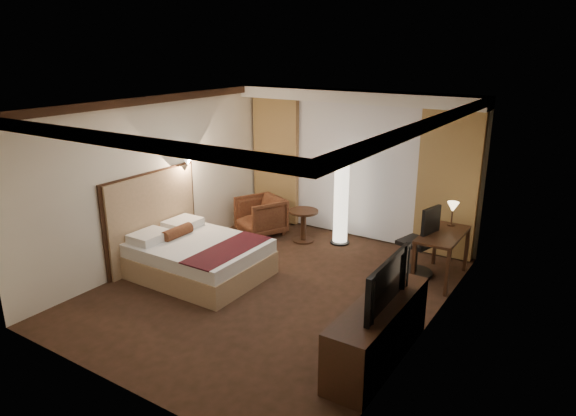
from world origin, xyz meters
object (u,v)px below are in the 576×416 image
Objects in this scene: side_table at (303,226)px; office_chair at (417,240)px; armchair at (261,214)px; dresser at (378,332)px; floor_lamp at (341,200)px; television at (379,275)px; desk at (441,256)px; bed at (200,259)px.

office_chair reaches higher than side_table.
armchair is 4.39m from dresser.
floor_lamp reaches higher than armchair.
floor_lamp is 0.89× the size of dresser.
television reaches higher than dresser.
armchair is at bearing 51.95° from television.
side_table is 2.25m from office_chair.
office_chair is at bearing -172.41° from desk.
television reaches higher than bed.
bed is 3.37m from office_chair.
television reaches higher than armchair.
bed is at bearing -105.43° from side_table.
dresser is at bearing -11.94° from armchair.
office_chair is at bearing 99.84° from dresser.
floor_lamp reaches higher than bed.
desk is at bearing 22.74° from armchair.
bed is 2.05m from armchair.
desk is 0.98× the size of television.
desk is 2.50m from dresser.
office_chair is (2.80, 1.85, 0.30)m from bed.
floor_lamp is 1.42× the size of television.
dresser is at bearing -10.61° from bed.
desk is (3.18, 1.90, 0.09)m from bed.
side_table is (0.59, 2.14, 0.01)m from bed.
television is at bearing -12.18° from armchair.
armchair is 0.89m from side_table.
floor_lamp reaches higher than office_chair.
bed is at bearing -132.06° from office_chair.
dresser is at bearing -46.10° from side_table.
office_chair is 0.63× the size of dresser.
side_table is at bearing 174.78° from desk.
bed is 1.04× the size of dresser.
office_chair is at bearing 8.16° from television.
armchair is at bearing 177.86° from desk.
floor_lamp reaches higher than television.
armchair is 3.10m from office_chair.
office_chair is at bearing 33.43° from bed.
television is (0.02, -2.50, 0.68)m from desk.
bed is 1.66× the size of office_chair.
side_table is 0.52× the size of desk.
floor_lamp is 3.66m from dresser.
floor_lamp is 3.63m from television.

